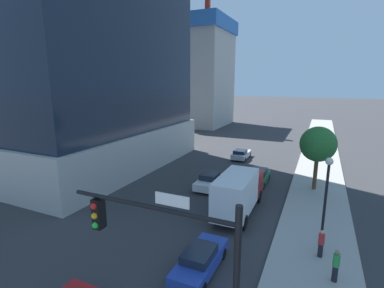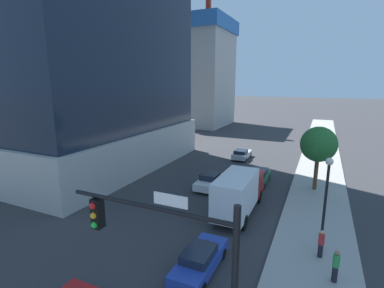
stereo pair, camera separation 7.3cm
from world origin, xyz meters
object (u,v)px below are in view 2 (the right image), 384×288
Objects in this scene: traffic_light_pole at (172,261)px; street_tree at (319,145)px; construction_building at (199,68)px; car_green at (259,176)px; box_truck at (239,191)px; street_lamp at (326,190)px; car_blue at (200,260)px; pedestrian_red_shirt at (321,244)px; car_silver at (242,154)px; pedestrian_green_shirt at (336,266)px; car_white at (210,181)px.

traffic_light_pole is 1.14× the size of street_tree.
construction_building is 43.25m from car_green.
box_truck is (21.93, -42.75, -11.42)m from construction_building.
construction_building is at bearing 121.55° from street_lamp.
pedestrian_red_shirt reaches higher than car_blue.
traffic_light_pole reaches higher than box_truck.
pedestrian_green_shirt is (10.62, -21.66, 0.39)m from car_silver.
construction_building is 45.13m from street_tree.
car_green is (21.93, -35.08, -12.60)m from construction_building.
car_white is at bearing 145.22° from street_lamp.
pedestrian_red_shirt is (0.66, -11.48, -3.48)m from street_tree.
pedestrian_green_shirt is at bearing -63.89° from car_silver.
pedestrian_green_shirt reaches higher than car_silver.
pedestrian_green_shirt is (6.61, -13.31, 0.35)m from car_green.
pedestrian_green_shirt is 2.10m from pedestrian_red_shirt.
pedestrian_red_shirt is at bearing 33.72° from car_blue.
pedestrian_green_shirt is 1.05× the size of pedestrian_red_shirt.
street_tree is at bearing 71.19° from car_blue.
street_lamp is 4.21m from pedestrian_green_shirt.
car_white is 2.33× the size of pedestrian_green_shirt.
construction_building is 18.57× the size of pedestrian_red_shirt.
car_white is (-5.61, 17.81, -4.15)m from traffic_light_pole.
street_lamp is 1.39× the size of car_silver.
street_lamp reaches higher than pedestrian_red_shirt.
traffic_light_pole is at bearing -122.37° from pedestrian_green_shirt.
traffic_light_pole reaches higher than car_silver.
construction_building is at bearing 112.69° from traffic_light_pole.
car_silver is 11.75m from car_white.
pedestrian_red_shirt is (9.92, -19.68, 0.34)m from car_silver.
street_lamp is at bearing -23.91° from box_truck.
construction_building is 56.36m from car_blue.
street_lamp is 3.42× the size of pedestrian_red_shirt.
traffic_light_pole is 19.13m from car_white.
car_green is at bearing 117.56° from pedestrian_red_shirt.
pedestrian_green_shirt is (28.54, -48.40, -12.25)m from construction_building.
construction_building is at bearing 127.89° from street_tree.
car_green is 2.32× the size of pedestrian_green_shirt.
car_green is 2.44× the size of pedestrian_red_shirt.
pedestrian_green_shirt reaches higher than car_green.
car_silver is (17.92, -26.73, -12.65)m from construction_building.
construction_building is 17.66× the size of pedestrian_green_shirt.
traffic_light_pole reaches higher than car_green.
car_white is at bearing 136.95° from pedestrian_green_shirt.
construction_building is 54.07m from street_lamp.
box_truck reaches higher than car_blue.
pedestrian_green_shirt is at bearing -40.50° from box_truck.
car_green is 7.76m from box_truck.
car_green is 14.87m from pedestrian_green_shirt.
construction_building is 4.52× the size of traffic_light_pole.
construction_building reaches higher than traffic_light_pole.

